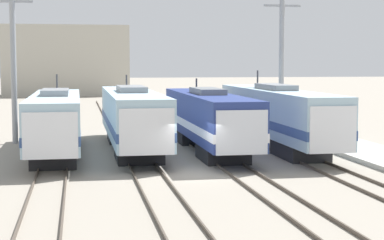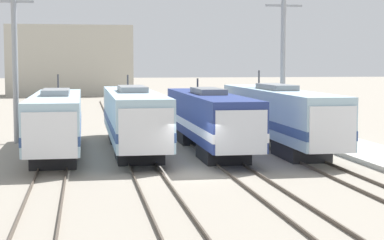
{
  "view_description": "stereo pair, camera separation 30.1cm",
  "coord_description": "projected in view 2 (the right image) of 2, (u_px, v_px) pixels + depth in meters",
  "views": [
    {
      "loc": [
        -5.69,
        -31.06,
        5.55
      ],
      "look_at": [
        0.45,
        3.22,
        2.4
      ],
      "focal_mm": 60.0,
      "sensor_mm": 36.0,
      "label": 1
    },
    {
      "loc": [
        -5.39,
        -31.11,
        5.55
      ],
      "look_at": [
        0.45,
        3.22,
        2.4
      ],
      "focal_mm": 60.0,
      "sensor_mm": 36.0,
      "label": 2
    }
  ],
  "objects": [
    {
      "name": "locomotive_far_left",
      "position": [
        56.0,
        122.0,
        37.91
      ],
      "size": [
        2.88,
        16.37,
        4.77
      ],
      "color": "#232326",
      "rests_on": "ground_plane"
    },
    {
      "name": "rail_pair_far_right",
      "position": [
        327.0,
        168.0,
        33.11
      ],
      "size": [
        1.51,
        120.0,
        0.15
      ],
      "color": "#4C4238",
      "rests_on": "ground_plane"
    },
    {
      "name": "locomotive_center_right",
      "position": [
        209.0,
        119.0,
        39.77
      ],
      "size": [
        2.9,
        17.2,
        4.45
      ],
      "color": "black",
      "rests_on": "ground_plane"
    },
    {
      "name": "depot_building",
      "position": [
        70.0,
        61.0,
        107.65
      ],
      "size": [
        20.46,
        9.01,
        11.61
      ],
      "color": "#B2AD9E",
      "rests_on": "ground_plane"
    },
    {
      "name": "locomotive_center_left",
      "position": [
        133.0,
        118.0,
        40.04
      ],
      "size": [
        3.03,
        18.19,
        4.68
      ],
      "color": "#232326",
      "rests_on": "ground_plane"
    },
    {
      "name": "locomotive_far_right",
      "position": [
        278.0,
        115.0,
        41.26
      ],
      "size": [
        2.74,
        19.28,
        4.97
      ],
      "color": "#232326",
      "rests_on": "ground_plane"
    },
    {
      "name": "catenary_tower_left",
      "position": [
        15.0,
        61.0,
        43.48
      ],
      "size": [
        2.73,
        0.38,
        10.93
      ],
      "color": "gray",
      "rests_on": "ground_plane"
    },
    {
      "name": "catenary_tower_right",
      "position": [
        283.0,
        61.0,
        46.65
      ],
      "size": [
        2.73,
        0.38,
        10.93
      ],
      "color": "gray",
      "rests_on": "ground_plane"
    },
    {
      "name": "rail_pair_center_left",
      "position": [
        147.0,
        174.0,
        31.55
      ],
      "size": [
        1.51,
        120.0,
        0.15
      ],
      "color": "#4C4238",
      "rests_on": "ground_plane"
    },
    {
      "name": "ground_plane",
      "position": [
        194.0,
        174.0,
        31.95
      ],
      "size": [
        400.0,
        400.0,
        0.0
      ],
      "primitive_type": "plane",
      "color": "gray"
    },
    {
      "name": "rail_pair_far_left",
      "position": [
        51.0,
        177.0,
        30.77
      ],
      "size": [
        1.51,
        120.0,
        0.15
      ],
      "color": "#4C4238",
      "rests_on": "ground_plane"
    },
    {
      "name": "rail_pair_center_right",
      "position": [
        239.0,
        171.0,
        32.33
      ],
      "size": [
        1.51,
        120.0,
        0.15
      ],
      "color": "#4C4238",
      "rests_on": "ground_plane"
    }
  ]
}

